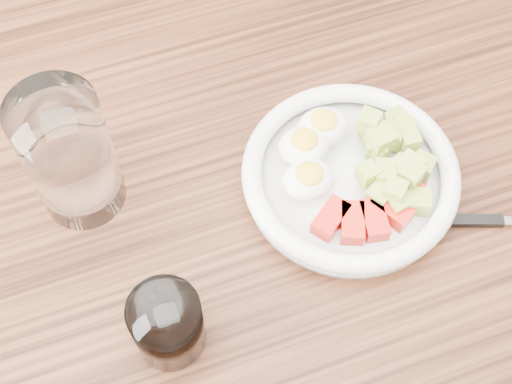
% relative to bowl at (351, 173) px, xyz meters
% --- Properties ---
extents(dining_table, '(1.50, 0.90, 0.77)m').
position_rel_bowl_xyz_m(dining_table, '(-0.10, -0.00, -0.12)').
color(dining_table, brown).
rests_on(dining_table, ground).
extents(bowl, '(0.23, 0.23, 0.06)m').
position_rel_bowl_xyz_m(bowl, '(0.00, 0.00, 0.00)').
color(bowl, white).
rests_on(bowl, dining_table).
extents(fork, '(0.18, 0.08, 0.01)m').
position_rel_bowl_xyz_m(fork, '(0.12, -0.09, -0.02)').
color(fork, black).
rests_on(fork, dining_table).
extents(water_glass, '(0.09, 0.09, 0.16)m').
position_rel_bowl_xyz_m(water_glass, '(-0.27, 0.08, 0.06)').
color(water_glass, white).
rests_on(water_glass, dining_table).
extents(coffee_glass, '(0.07, 0.07, 0.08)m').
position_rel_bowl_xyz_m(coffee_glass, '(-0.23, -0.10, 0.02)').
color(coffee_glass, white).
rests_on(coffee_glass, dining_table).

